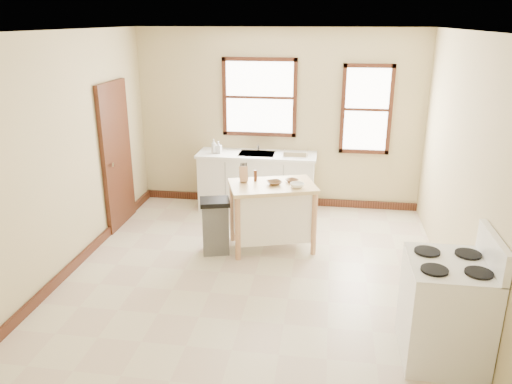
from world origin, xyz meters
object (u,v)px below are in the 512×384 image
(bowl_b, at_px, (292,181))
(trash_bin, at_px, (215,226))
(gas_stove, at_px, (447,297))
(soap_bottle_a, at_px, (214,146))
(soap_bottle_b, at_px, (219,147))
(knife_block, at_px, (244,175))
(kitchen_island, at_px, (272,216))
(bowl_c, at_px, (297,185))
(pepper_grinder, at_px, (255,176))
(bowl_a, at_px, (274,183))
(dish_rack, at_px, (295,153))

(bowl_b, distance_m, trash_bin, 1.16)
(trash_bin, distance_m, gas_stove, 3.08)
(soap_bottle_a, bearing_deg, trash_bin, -97.56)
(soap_bottle_b, distance_m, gas_stove, 4.41)
(trash_bin, bearing_deg, knife_block, 27.23)
(kitchen_island, relative_size, bowl_c, 6.00)
(pepper_grinder, distance_m, bowl_a, 0.29)
(soap_bottle_b, height_order, gas_stove, gas_stove)
(knife_block, relative_size, bowl_a, 1.05)
(bowl_b, distance_m, bowl_c, 0.23)
(kitchen_island, distance_m, pepper_grinder, 0.58)
(soap_bottle_b, distance_m, trash_bin, 1.75)
(dish_rack, distance_m, bowl_c, 1.43)
(bowl_c, bearing_deg, knife_block, 170.07)
(soap_bottle_b, relative_size, dish_rack, 0.50)
(bowl_a, bearing_deg, bowl_b, 32.52)
(dish_rack, bearing_deg, bowl_c, -91.09)
(kitchen_island, xyz_separation_m, gas_stove, (1.78, -2.05, 0.16))
(soap_bottle_a, distance_m, dish_rack, 1.28)
(pepper_grinder, height_order, bowl_c, pepper_grinder)
(bowl_b, relative_size, gas_stove, 0.13)
(soap_bottle_b, bearing_deg, knife_block, -56.96)
(soap_bottle_b, relative_size, pepper_grinder, 1.26)
(soap_bottle_a, height_order, bowl_c, soap_bottle_a)
(bowl_b, distance_m, gas_stove, 2.69)
(soap_bottle_b, bearing_deg, trash_bin, -72.07)
(dish_rack, distance_m, kitchen_island, 1.45)
(pepper_grinder, xyz_separation_m, bowl_c, (0.56, -0.18, -0.05))
(kitchen_island, xyz_separation_m, pepper_grinder, (-0.24, 0.10, 0.52))
(soap_bottle_a, bearing_deg, pepper_grinder, -76.27)
(soap_bottle_a, relative_size, bowl_c, 1.21)
(bowl_a, bearing_deg, pepper_grinder, 158.05)
(bowl_b, relative_size, bowl_c, 0.87)
(soap_bottle_a, height_order, gas_stove, gas_stove)
(bowl_b, bearing_deg, bowl_a, -147.48)
(soap_bottle_a, bearing_deg, kitchen_island, -71.56)
(pepper_grinder, distance_m, bowl_c, 0.59)
(pepper_grinder, distance_m, gas_stove, 2.97)
(soap_bottle_b, xyz_separation_m, trash_bin, (0.29, -1.59, -0.65))
(soap_bottle_a, distance_m, kitchen_island, 1.81)
(bowl_a, bearing_deg, kitchen_island, 160.82)
(soap_bottle_a, distance_m, trash_bin, 1.76)
(dish_rack, bearing_deg, trash_bin, -125.78)
(knife_block, bearing_deg, bowl_b, -10.34)
(dish_rack, xyz_separation_m, gas_stove, (1.58, -3.39, -0.36))
(kitchen_island, relative_size, knife_block, 5.44)
(dish_rack, height_order, knife_block, knife_block)
(kitchen_island, relative_size, bowl_a, 5.72)
(soap_bottle_a, distance_m, bowl_a, 1.74)
(bowl_b, bearing_deg, soap_bottle_b, 135.90)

